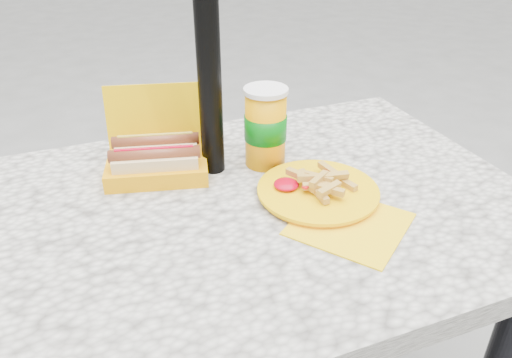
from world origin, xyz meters
name	(u,v)px	position (x,y,z in m)	size (l,w,h in m)	color
picnic_table	(239,248)	(0.00, 0.00, 0.64)	(1.20, 0.80, 0.75)	beige
umbrella_pole	(206,9)	(0.00, 0.16, 1.10)	(0.05, 0.05, 2.20)	black
hotdog_box	(157,157)	(-0.12, 0.19, 0.79)	(0.25, 0.22, 0.18)	#F4BA00
fries_plate	(320,192)	(0.17, -0.04, 0.76)	(0.27, 0.38, 0.05)	yellow
soda_cup	(265,127)	(0.12, 0.14, 0.84)	(0.10, 0.10, 0.18)	#F89E00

